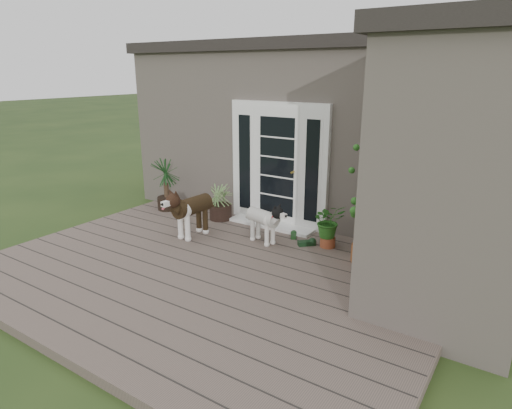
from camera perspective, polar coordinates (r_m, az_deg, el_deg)
The scene contains 17 objects.
deck at distance 6.25m, azimuth -6.15°, elevation -8.81°, with size 6.20×4.60×0.12m, color #6B5B4C.
house_main at distance 9.37m, azimuth 10.48°, elevation 9.23°, with size 7.40×4.00×3.10m, color #665E54.
roof_main at distance 9.30m, azimuth 11.06°, elevation 19.34°, with size 7.60×4.20×0.20m, color #2D2826.
house_wing at distance 5.59m, azimuth 25.07°, elevation 2.76°, with size 1.60×2.40×3.10m, color #665E54.
roof_wing at distance 5.47m, azimuth 27.34°, elevation 19.74°, with size 1.80×2.60×0.20m, color #2D2826.
door_unit at distance 7.71m, azimuth 2.88°, elevation 5.18°, with size 1.90×0.14×2.15m, color white.
door_step at distance 7.83m, azimuth 2.02°, elevation -2.61°, with size 1.60×0.40×0.05m, color white.
brindle_dog at distance 7.31m, azimuth -8.23°, elevation -1.25°, with size 0.39×0.92×0.77m, color #342412, non-canonical shape.
white_dog at distance 7.01m, azimuth 0.89°, elevation -2.54°, with size 0.32×0.74×0.62m, color white, non-canonical shape.
spider_plant at distance 8.12m, azimuth -4.64°, elevation 0.59°, with size 0.69×0.69×0.73m, color #8EAC69, non-canonical shape.
yucca at distance 8.80m, azimuth -11.59°, elevation 2.56°, with size 0.70×0.70×1.02m, color black, non-canonical shape.
herb_a at distance 6.92m, azimuth 9.36°, elevation -2.99°, with size 0.49×0.49×0.63m, color #2A641C.
herb_b at distance 6.88m, azimuth 15.57°, elevation -3.56°, with size 0.41×0.41×0.62m, color #20601B.
herb_c at distance 6.99m, azimuth 15.35°, elevation -3.46°, with size 0.36×0.36×0.56m, color #1B601D.
sapling at distance 6.29m, azimuth 14.19°, elevation 0.42°, with size 0.54×0.54×1.83m, color #1E4E16, non-canonical shape.
clog_left at distance 7.33m, azimuth 4.90°, elevation -3.96°, with size 0.12×0.26×0.08m, color #153314, non-canonical shape.
clog_right at distance 7.01m, azimuth 6.59°, elevation -4.92°, with size 0.15×0.32×0.10m, color black, non-canonical shape.
Camera 1 is at (3.64, -3.90, 2.77)m, focal length 30.86 mm.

